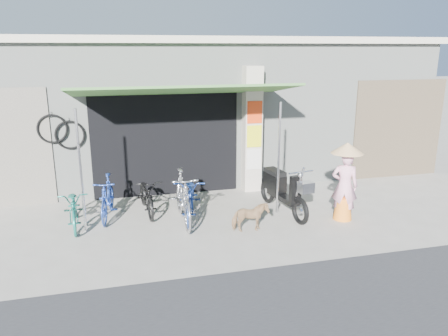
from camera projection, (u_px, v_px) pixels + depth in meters
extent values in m
plane|color=#9A958B|center=(247.00, 231.00, 8.38)|extent=(80.00, 80.00, 0.00)
cube|color=#9AA098|center=(196.00, 107.00, 12.69)|extent=(12.00, 5.00, 3.50)
cube|color=beige|center=(195.00, 41.00, 12.20)|extent=(12.30, 5.30, 0.16)
cube|color=black|center=(166.00, 143.00, 10.18)|extent=(3.40, 0.06, 2.50)
cube|color=black|center=(167.00, 172.00, 10.38)|extent=(3.06, 0.04, 1.10)
torus|color=black|center=(70.00, 135.00, 9.57)|extent=(0.65, 0.05, 0.65)
cylinder|color=silver|center=(69.00, 120.00, 9.50)|extent=(0.02, 0.02, 0.12)
torus|color=black|center=(52.00, 129.00, 9.45)|extent=(0.65, 0.05, 0.65)
cylinder|color=silver|center=(51.00, 114.00, 9.38)|extent=(0.02, 0.02, 0.12)
cube|color=#B9AD9E|center=(252.00, 130.00, 10.48)|extent=(0.42, 0.42, 3.00)
cube|color=red|center=(255.00, 112.00, 10.15)|extent=(0.36, 0.02, 0.52)
cube|color=yellow|center=(254.00, 136.00, 10.30)|extent=(0.36, 0.02, 0.52)
cube|color=silver|center=(254.00, 159.00, 10.45)|extent=(0.36, 0.02, 0.50)
cube|color=#3A6A30|center=(184.00, 90.00, 9.04)|extent=(4.60, 1.88, 0.35)
cylinder|color=silver|center=(81.00, 172.00, 8.06)|extent=(0.05, 0.05, 2.36)
cylinder|color=silver|center=(279.00, 159.00, 8.99)|extent=(0.05, 0.05, 2.36)
cube|color=brown|center=(398.00, 129.00, 11.64)|extent=(2.60, 0.06, 2.60)
imported|color=#166659|center=(74.00, 207.00, 8.49)|extent=(0.65, 1.54, 0.79)
imported|color=#213F9B|center=(107.00, 198.00, 8.90)|extent=(0.62, 1.52, 0.89)
imported|color=black|center=(147.00, 195.00, 9.21)|extent=(0.66, 1.56, 0.80)
imported|color=#B6B5BA|center=(183.00, 197.00, 8.66)|extent=(0.51, 1.77, 1.06)
imported|color=navy|center=(191.00, 197.00, 8.92)|extent=(0.95, 1.81, 0.91)
imported|color=#94754E|center=(250.00, 217.00, 8.29)|extent=(0.69, 0.33, 0.58)
torus|color=black|center=(300.00, 211.00, 8.63)|extent=(0.18, 0.56, 0.56)
torus|color=black|center=(267.00, 191.00, 9.84)|extent=(0.18, 0.56, 0.56)
cube|color=black|center=(283.00, 197.00, 9.21)|extent=(0.38, 1.02, 0.10)
cube|color=black|center=(275.00, 182.00, 9.48)|extent=(0.36, 0.61, 0.36)
cube|color=black|center=(275.00, 172.00, 9.42)|extent=(0.34, 0.61, 0.09)
cube|color=black|center=(295.00, 190.00, 8.72)|extent=(0.24, 0.14, 0.59)
cylinder|color=silver|center=(301.00, 172.00, 8.45)|extent=(0.54, 0.11, 0.03)
cube|color=silver|center=(306.00, 187.00, 8.35)|extent=(0.30, 0.25, 0.21)
imported|color=pink|center=(345.00, 186.00, 8.78)|extent=(0.62, 0.55, 1.42)
cone|color=orange|center=(343.00, 208.00, 8.91)|extent=(0.38, 0.38, 0.46)
cone|color=tan|center=(347.00, 148.00, 8.57)|extent=(0.64, 0.64, 0.22)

